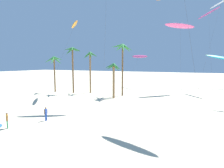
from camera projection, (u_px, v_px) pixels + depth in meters
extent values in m
cylinder|color=brown|center=(55.00, 75.00, 42.73)|extent=(0.34, 0.34, 8.34)
cone|color=#33843D|center=(58.00, 59.00, 41.79)|extent=(2.58, 0.63, 1.13)
cone|color=#33843D|center=(58.00, 61.00, 42.91)|extent=(1.54, 2.26, 2.07)
cone|color=#33843D|center=(54.00, 60.00, 43.29)|extent=(2.22, 1.97, 1.81)
cone|color=#33843D|center=(49.00, 60.00, 41.98)|extent=(2.13, 2.12, 1.76)
cone|color=#33843D|center=(52.00, 61.00, 41.39)|extent=(1.35, 2.34, 2.03)
cylinder|color=brown|center=(73.00, 71.00, 41.07)|extent=(0.36, 0.36, 10.32)
cone|color=#23662D|center=(76.00, 50.00, 40.24)|extent=(2.23, 0.92, 1.13)
cone|color=#23662D|center=(77.00, 50.00, 40.80)|extent=(1.99, 1.86, 1.24)
cone|color=#23662D|center=(75.00, 50.00, 41.47)|extent=(0.80, 2.22, 1.08)
cone|color=#23662D|center=(71.00, 50.00, 41.36)|extent=(2.14, 1.60, 1.18)
cone|color=#23662D|center=(69.00, 52.00, 40.53)|extent=(1.95, 1.41, 1.85)
cone|color=#23662D|center=(68.00, 49.00, 39.81)|extent=(1.31, 2.22, 0.96)
cone|color=#23662D|center=(72.00, 49.00, 39.53)|extent=(1.67, 2.12, 1.12)
cylinder|color=olive|center=(90.00, 73.00, 41.47)|extent=(0.39, 0.39, 9.33)
cone|color=#23662D|center=(93.00, 55.00, 40.65)|extent=(2.05, 0.69, 1.31)
cone|color=#23662D|center=(93.00, 55.00, 41.50)|extent=(1.47, 2.04, 1.29)
cone|color=#23662D|center=(91.00, 56.00, 41.78)|extent=(1.05, 1.98, 1.62)
cone|color=#23662D|center=(88.00, 55.00, 41.58)|extent=(2.06, 1.13, 1.43)
cone|color=#23662D|center=(87.00, 56.00, 41.00)|extent=(1.88, 1.33, 1.73)
cone|color=#23662D|center=(87.00, 55.00, 40.41)|extent=(1.16, 2.04, 1.51)
cone|color=#23662D|center=(91.00, 55.00, 40.21)|extent=(1.77, 1.80, 1.50)
cylinder|color=olive|center=(114.00, 81.00, 35.14)|extent=(0.44, 0.44, 6.66)
cone|color=#23662D|center=(117.00, 67.00, 34.39)|extent=(1.98, 0.75, 1.48)
cone|color=#23662D|center=(116.00, 68.00, 35.28)|extent=(1.25, 1.85, 1.73)
cone|color=#23662D|center=(113.00, 67.00, 35.63)|extent=(1.67, 1.87, 1.39)
cone|color=#23662D|center=(109.00, 66.00, 35.04)|extent=(2.06, 0.91, 1.21)
cone|color=#23662D|center=(110.00, 67.00, 34.29)|extent=(1.34, 2.00, 1.43)
cone|color=#23662D|center=(115.00, 66.00, 33.88)|extent=(1.71, 1.89, 0.94)
cylinder|color=brown|center=(122.00, 71.00, 37.62)|extent=(0.33, 0.33, 10.71)
cone|color=#33843D|center=(128.00, 48.00, 36.70)|extent=(2.44, 0.75, 1.69)
cone|color=#33843D|center=(127.00, 49.00, 37.54)|extent=(1.87, 2.19, 1.86)
cone|color=#33843D|center=(123.00, 49.00, 38.10)|extent=(1.13, 2.44, 1.78)
cone|color=#33843D|center=(119.00, 48.00, 38.02)|extent=(2.42, 1.77, 1.37)
cone|color=#33843D|center=(117.00, 46.00, 37.11)|extent=(2.53, 1.47, 1.00)
cone|color=#33843D|center=(119.00, 48.00, 36.34)|extent=(1.22, 2.42, 1.80)
cone|color=#33843D|center=(123.00, 48.00, 36.08)|extent=(1.57, 2.34, 1.82)
ellipsoid|color=#EA5193|center=(208.00, 13.00, 52.01)|extent=(6.16, 6.04, 2.68)
ellipsoid|color=blue|center=(208.00, 13.00, 52.00)|extent=(5.99, 5.68, 2.13)
cylinder|color=#4C4C51|center=(210.00, 49.00, 48.95)|extent=(1.75, 8.75, 21.52)
ellipsoid|color=#EA5193|center=(139.00, 56.00, 51.43)|extent=(6.47, 5.30, 1.35)
ellipsoid|color=red|center=(139.00, 56.00, 51.43)|extent=(6.26, 5.00, 0.78)
cylinder|color=#4C4C51|center=(131.00, 72.00, 49.70)|extent=(2.57, 6.27, 8.87)
cylinder|color=#4C4C51|center=(193.00, 61.00, 17.08)|extent=(2.60, 3.35, 14.12)
ellipsoid|color=#19B2B7|center=(222.00, 58.00, 50.06)|extent=(8.17, 2.21, 2.67)
ellipsoid|color=yellow|center=(222.00, 58.00, 50.06)|extent=(8.30, 1.37, 2.12)
ellipsoid|color=orange|center=(75.00, 25.00, 35.76)|extent=(5.39, 5.70, 1.29)
ellipsoid|color=purple|center=(75.00, 24.00, 35.76)|extent=(4.90, 5.28, 0.58)
cylinder|color=#4C4C51|center=(60.00, 61.00, 35.33)|extent=(3.89, 4.74, 14.60)
ellipsoid|color=white|center=(221.00, 2.00, 42.95)|extent=(5.26, 5.67, 2.07)
ellipsoid|color=yellow|center=(221.00, 2.00, 42.94)|extent=(4.87, 5.21, 1.54)
cylinder|color=#4C4C51|center=(209.00, 48.00, 43.88)|extent=(3.99, 2.61, 21.59)
cylinder|color=#4C4C51|center=(105.00, 45.00, 27.27)|extent=(1.00, 3.33, 19.33)
ellipsoid|color=#EA5193|center=(180.00, 26.00, 40.85)|extent=(6.74, 6.86, 1.14)
ellipsoid|color=purple|center=(180.00, 26.00, 40.84)|extent=(6.25, 6.41, 0.53)
cylinder|color=#4C4C51|center=(181.00, 60.00, 37.63)|extent=(1.57, 8.43, 15.44)
cylinder|color=#338E56|center=(7.00, 125.00, 18.69)|extent=(0.14, 0.14, 0.86)
cylinder|color=#338E56|center=(7.00, 124.00, 18.83)|extent=(0.14, 0.14, 0.86)
cube|color=orange|center=(7.00, 118.00, 18.67)|extent=(0.36, 0.33, 0.60)
cylinder|color=brown|center=(7.00, 119.00, 18.50)|extent=(0.09, 0.09, 0.56)
cylinder|color=brown|center=(7.00, 118.00, 18.86)|extent=(0.09, 0.09, 0.56)
sphere|color=brown|center=(7.00, 114.00, 18.62)|extent=(0.21, 0.21, 0.21)
cylinder|color=#284CA3|center=(45.00, 118.00, 21.22)|extent=(0.14, 0.14, 0.84)
cylinder|color=#284CA3|center=(47.00, 117.00, 21.37)|extent=(0.14, 0.14, 0.84)
cube|color=#2D4CA5|center=(46.00, 111.00, 21.21)|extent=(0.20, 0.30, 0.61)
cylinder|color=brown|center=(44.00, 112.00, 21.03)|extent=(0.09, 0.09, 0.56)
cylinder|color=brown|center=(47.00, 111.00, 21.41)|extent=(0.09, 0.09, 0.56)
sphere|color=brown|center=(46.00, 108.00, 21.16)|extent=(0.21, 0.21, 0.21)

